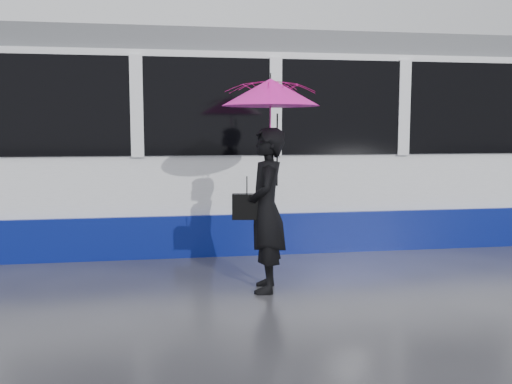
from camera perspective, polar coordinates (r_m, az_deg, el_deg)
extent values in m
plane|color=#28282C|center=(7.27, -7.54, -8.73)|extent=(90.00, 90.00, 0.00)
cube|color=#3F3D38|center=(9.00, -7.92, -5.74)|extent=(34.00, 0.07, 0.02)
cube|color=#3F3D38|center=(10.41, -8.13, -4.09)|extent=(34.00, 0.07, 0.02)
cube|color=white|center=(9.77, 3.41, 4.22)|extent=(24.00, 2.40, 2.95)
cube|color=navy|center=(9.89, 3.37, -2.83)|extent=(24.00, 2.56, 0.62)
cube|color=black|center=(9.77, 3.44, 8.18)|extent=(23.00, 2.48, 1.40)
cube|color=#56595E|center=(9.85, 3.48, 13.86)|extent=(23.60, 2.20, 0.35)
imported|color=black|center=(6.58, 1.01, -1.83)|extent=(0.56, 0.76, 1.90)
imported|color=#EE1464|center=(6.53, 1.46, 7.34)|extent=(1.19, 1.21, 0.95)
cone|color=#EE1464|center=(6.54, 1.47, 9.94)|extent=(1.28, 1.28, 0.31)
cylinder|color=black|center=(6.55, 1.47, 11.50)|extent=(0.01, 0.01, 0.07)
cylinder|color=black|center=(6.57, 2.13, 4.23)|extent=(0.02, 0.02, 0.83)
cube|color=black|center=(6.56, -0.91, -1.46)|extent=(0.36, 0.20, 0.29)
cylinder|color=black|center=(6.53, -0.92, 0.60)|extent=(0.01, 0.01, 0.18)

